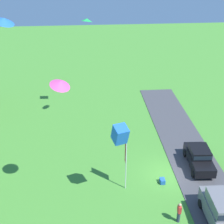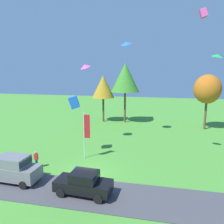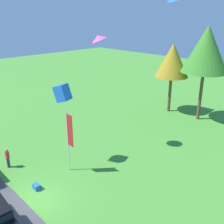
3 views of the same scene
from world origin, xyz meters
name	(u,v)px [view 2 (image 2 of 3)]	position (x,y,z in m)	size (l,w,h in m)	color
ground_plane	(86,176)	(0.00, 0.00, 0.00)	(120.00, 120.00, 0.00)	#478E33
pavement_strip	(75,192)	(0.00, -2.79, 0.03)	(36.00, 4.40, 0.06)	#424247
car_suv_by_flagpole	(13,168)	(-5.73, -2.35, 1.30)	(4.67, 2.18, 2.28)	slate
car_sedan_mid_row	(84,182)	(0.87, -3.00, 1.04)	(4.50, 2.17, 1.84)	black
person_on_lawn	(36,159)	(-5.30, 0.57, 0.88)	(0.36, 0.24, 1.71)	#2D334C
tree_far_left	(103,87)	(-3.67, 21.20, 6.52)	(4.07, 4.07, 8.60)	brown
tree_right_of_center	(125,78)	(0.37, 21.38, 8.20)	(5.11, 5.11, 10.78)	brown
tree_left_of_center	(207,89)	(13.87, 19.30, 6.53)	(4.20, 4.20, 8.88)	brown
flag_banner	(86,129)	(-1.22, 3.92, 3.27)	(0.71, 0.08, 5.16)	silver
cooler_box	(77,169)	(-1.09, 0.74, 0.20)	(0.56, 0.40, 0.40)	blue
kite_box_mid_center	(203,13)	(11.63, 14.77, 16.90)	(0.79, 0.79, 1.10)	#EA4C9E
kite_delta_low_drifter	(85,66)	(-2.70, 8.40, 10.02)	(1.32, 1.32, 0.39)	#EA4C9E
kite_delta_near_flag	(126,43)	(1.82, 12.38, 13.08)	(1.52, 1.52, 0.33)	blue
kite_box_trailing_tail	(74,102)	(-2.75, 4.58, 6.08)	(0.91, 0.91, 1.27)	blue
kite_diamond_over_trees	(218,56)	(11.89, 6.44, 10.96)	(1.08, 0.94, 0.29)	green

